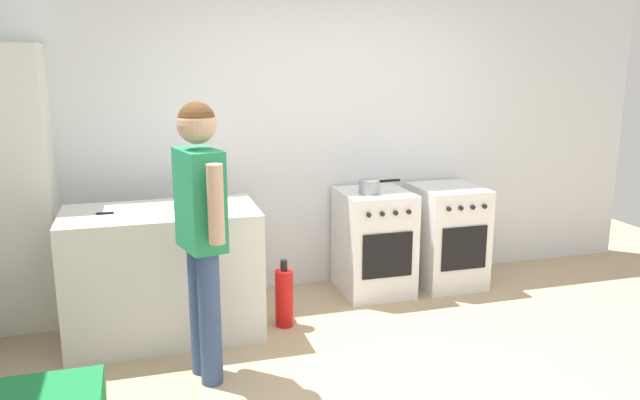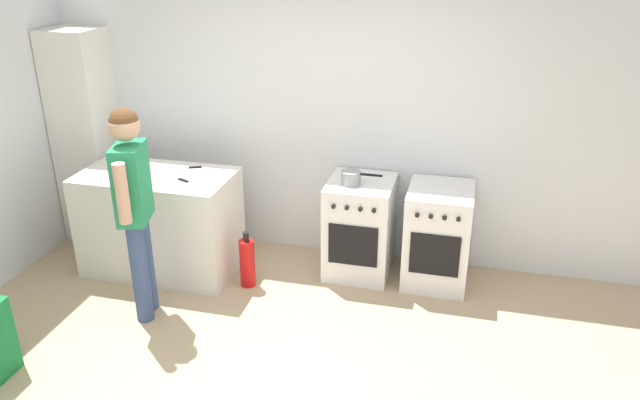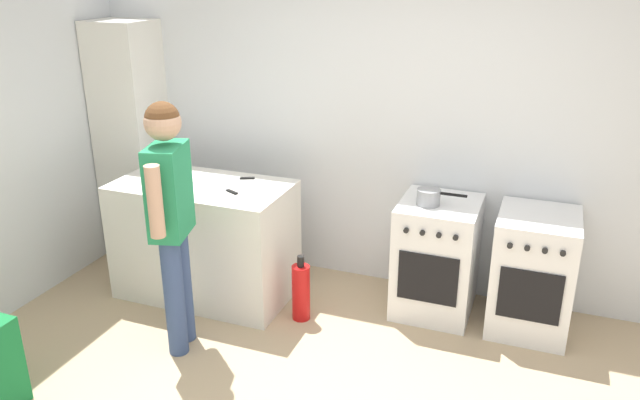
% 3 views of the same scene
% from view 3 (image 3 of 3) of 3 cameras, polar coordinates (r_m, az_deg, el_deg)
% --- Properties ---
extents(back_wall, '(6.00, 0.10, 2.60)m').
position_cam_3_polar(back_wall, '(4.73, 7.98, 6.93)').
color(back_wall, silver).
rests_on(back_wall, ground).
extents(counter_unit, '(1.30, 0.70, 0.90)m').
position_cam_3_polar(counter_unit, '(4.84, -10.46, -3.57)').
color(counter_unit, silver).
rests_on(counter_unit, ground).
extents(oven_left, '(0.55, 0.62, 0.85)m').
position_cam_3_polar(oven_left, '(4.62, 10.60, -5.14)').
color(oven_left, white).
rests_on(oven_left, ground).
extents(oven_right, '(0.53, 0.62, 0.85)m').
position_cam_3_polar(oven_right, '(4.57, 18.88, -6.27)').
color(oven_right, white).
rests_on(oven_right, ground).
extents(pot, '(0.34, 0.16, 0.11)m').
position_cam_3_polar(pot, '(4.38, 9.94, 0.27)').
color(pot, gray).
rests_on(pot, oven_left).
extents(knife_bread, '(0.35, 0.04, 0.01)m').
position_cam_3_polar(knife_bread, '(4.79, -13.43, 1.79)').
color(knife_bread, silver).
rests_on(knife_bread, counter_unit).
extents(knife_paring, '(0.20, 0.11, 0.01)m').
position_cam_3_polar(knife_paring, '(4.73, -7.05, 1.98)').
color(knife_paring, silver).
rests_on(knife_paring, counter_unit).
extents(knife_carving, '(0.31, 0.17, 0.01)m').
position_cam_3_polar(knife_carving, '(4.53, -8.77, 1.02)').
color(knife_carving, silver).
rests_on(knife_carving, counter_unit).
extents(person, '(0.28, 0.55, 1.67)m').
position_cam_3_polar(person, '(3.98, -13.52, -0.65)').
color(person, '#384C7A').
rests_on(person, ground).
extents(fire_extinguisher, '(0.13, 0.13, 0.50)m').
position_cam_3_polar(fire_extinguisher, '(4.52, -1.75, -8.38)').
color(fire_extinguisher, red).
rests_on(fire_extinguisher, ground).
extents(larder_cabinet, '(0.48, 0.44, 2.00)m').
position_cam_3_polar(larder_cabinet, '(5.54, -16.78, 5.11)').
color(larder_cabinet, silver).
rests_on(larder_cabinet, ground).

